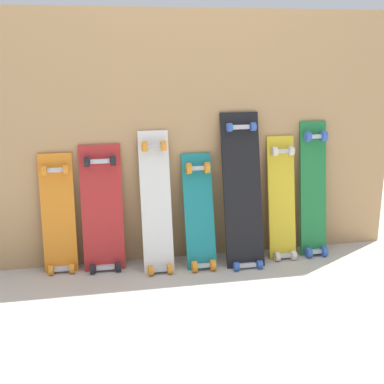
% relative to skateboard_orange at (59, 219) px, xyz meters
% --- Properties ---
extents(ground_plane, '(12.00, 12.00, 0.00)m').
position_rel_skateboard_orange_xyz_m(ground_plane, '(0.76, 0.00, -0.31)').
color(ground_plane, '#B2AAA0').
extents(plywood_wall_panel, '(2.57, 0.04, 1.45)m').
position_rel_skateboard_orange_xyz_m(plywood_wall_panel, '(0.76, 0.07, 0.42)').
color(plywood_wall_panel, tan).
rests_on(plywood_wall_panel, ground).
extents(skateboard_orange, '(0.19, 0.15, 0.75)m').
position_rel_skateboard_orange_xyz_m(skateboard_orange, '(0.00, 0.00, 0.00)').
color(skateboard_orange, orange).
rests_on(skateboard_orange, ground).
extents(skateboard_red, '(0.23, 0.18, 0.78)m').
position_rel_skateboard_orange_xyz_m(skateboard_red, '(0.25, -0.02, 0.02)').
color(skateboard_red, '#B22626').
rests_on(skateboard_red, ground).
extents(skateboard_white, '(0.17, 0.27, 0.86)m').
position_rel_skateboard_orange_xyz_m(skateboard_white, '(0.55, -0.07, 0.05)').
color(skateboard_white, silver).
rests_on(skateboard_white, ground).
extents(skateboard_teal, '(0.17, 0.28, 0.71)m').
position_rel_skateboard_orange_xyz_m(skateboard_teal, '(0.80, -0.07, -0.02)').
color(skateboard_teal, '#197A7F').
rests_on(skateboard_teal, ground).
extents(skateboard_black, '(0.23, 0.30, 0.95)m').
position_rel_skateboard_orange_xyz_m(skateboard_black, '(1.06, -0.08, 0.10)').
color(skateboard_black, black).
rests_on(skateboard_black, ground).
extents(skateboard_yellow, '(0.17, 0.22, 0.80)m').
position_rel_skateboard_orange_xyz_m(skateboard_yellow, '(1.32, -0.04, 0.02)').
color(skateboard_yellow, gold).
rests_on(skateboard_yellow, ground).
extents(skateboard_green, '(0.16, 0.21, 0.88)m').
position_rel_skateboard_orange_xyz_m(skateboard_green, '(1.52, -0.03, 0.07)').
color(skateboard_green, '#1E7238').
rests_on(skateboard_green, ground).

